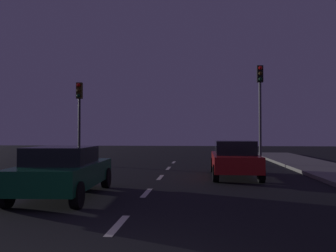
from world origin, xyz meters
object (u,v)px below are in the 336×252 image
at_px(traffic_signal_right, 260,96).
at_px(car_adjacent_lane, 64,171).
at_px(traffic_signal_left, 79,107).
at_px(car_stopped_ahead, 234,158).

relative_size(traffic_signal_right, car_adjacent_lane, 1.21).
height_order(traffic_signal_left, car_stopped_ahead, traffic_signal_left).
relative_size(traffic_signal_left, car_stopped_ahead, 1.01).
bearing_deg(car_stopped_ahead, traffic_signal_right, 69.27).
bearing_deg(car_stopped_ahead, car_adjacent_lane, -135.85).
distance_m(traffic_signal_right, car_adjacent_lane, 12.56).
height_order(car_stopped_ahead, car_adjacent_lane, car_stopped_ahead).
distance_m(traffic_signal_right, car_stopped_ahead, 6.02).
xyz_separation_m(traffic_signal_left, car_adjacent_lane, (2.93, -9.93, -2.53)).
bearing_deg(car_adjacent_lane, car_stopped_ahead, 44.15).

